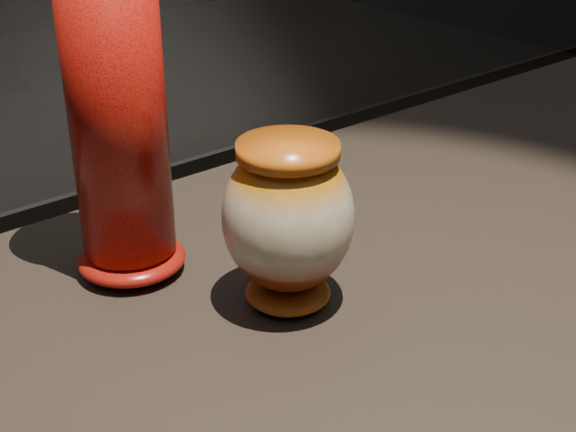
% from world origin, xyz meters
% --- Properties ---
extents(main_vase, '(0.16, 0.16, 0.18)m').
position_xyz_m(main_vase, '(-0.15, 0.05, 1.00)').
color(main_vase, '#661E09').
rests_on(main_vase, display_plinth).
extents(tall_vase, '(0.15, 0.15, 0.39)m').
position_xyz_m(tall_vase, '(-0.25, 0.22, 1.09)').
color(tall_vase, red).
rests_on(tall_vase, display_plinth).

